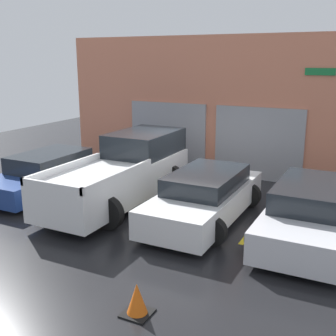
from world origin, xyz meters
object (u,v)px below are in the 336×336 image
pickup_truck (125,172)px  traffic_cone (137,300)px  van_right (49,173)px  sedan_side (312,212)px  sedan_white (205,196)px

pickup_truck → traffic_cone: bearing=-55.6°
van_right → traffic_cone: (5.90, -4.46, -0.32)m
sedan_side → traffic_cone: (-2.03, -4.46, -0.37)m
sedan_side → traffic_cone: sedan_side is taller
sedan_white → traffic_cone: 4.52m
pickup_truck → sedan_white: pickup_truck is taller
sedan_white → sedan_side: (2.64, 0.00, 0.01)m
sedan_white → sedan_side: sedan_side is taller
pickup_truck → sedan_white: (2.64, -0.30, -0.27)m
sedan_white → traffic_cone: size_ratio=8.39×
pickup_truck → traffic_cone: size_ratio=10.05×
pickup_truck → sedan_side: size_ratio=1.21×
pickup_truck → sedan_side: bearing=-3.2°
van_right → sedan_white: bearing=-0.0°
traffic_cone → van_right: bearing=142.9°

